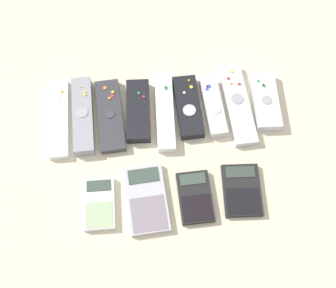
# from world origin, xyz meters

# --- Properties ---
(ground_plane) EXTENTS (3.00, 3.00, 0.00)m
(ground_plane) POSITION_xyz_m (0.00, 0.00, 0.00)
(ground_plane) COLOR beige
(remote_0) EXTENTS (0.05, 0.21, 0.02)m
(remote_0) POSITION_xyz_m (-0.25, 0.12, 0.01)
(remote_0) COLOR white
(remote_0) RESTS_ON ground_plane
(remote_1) EXTENTS (0.05, 0.20, 0.03)m
(remote_1) POSITION_xyz_m (-0.19, 0.12, 0.01)
(remote_1) COLOR gray
(remote_1) RESTS_ON ground_plane
(remote_2) EXTENTS (0.07, 0.19, 0.02)m
(remote_2) POSITION_xyz_m (-0.13, 0.12, 0.01)
(remote_2) COLOR #333338
(remote_2) RESTS_ON ground_plane
(remote_3) EXTENTS (0.06, 0.16, 0.03)m
(remote_3) POSITION_xyz_m (-0.06, 0.13, 0.01)
(remote_3) COLOR black
(remote_3) RESTS_ON ground_plane
(remote_4) EXTENTS (0.05, 0.21, 0.02)m
(remote_4) POSITION_xyz_m (-0.00, 0.12, 0.01)
(remote_4) COLOR white
(remote_4) RESTS_ON ground_plane
(remote_5) EXTENTS (0.06, 0.17, 0.02)m
(remote_5) POSITION_xyz_m (0.06, 0.13, 0.01)
(remote_5) COLOR black
(remote_5) RESTS_ON ground_plane
(remote_6) EXTENTS (0.05, 0.16, 0.02)m
(remote_6) POSITION_xyz_m (0.12, 0.12, 0.01)
(remote_6) COLOR silver
(remote_6) RESTS_ON ground_plane
(remote_7) EXTENTS (0.07, 0.22, 0.02)m
(remote_7) POSITION_xyz_m (0.18, 0.12, 0.01)
(remote_7) COLOR silver
(remote_7) RESTS_ON ground_plane
(remote_8) EXTENTS (0.06, 0.15, 0.02)m
(remote_8) POSITION_xyz_m (0.24, 0.13, 0.01)
(remote_8) COLOR silver
(remote_8) RESTS_ON ground_plane
(calculator_0) EXTENTS (0.07, 0.12, 0.02)m
(calculator_0) POSITION_xyz_m (-0.16, -0.10, 0.01)
(calculator_0) COLOR silver
(calculator_0) RESTS_ON ground_plane
(calculator_1) EXTENTS (0.10, 0.16, 0.02)m
(calculator_1) POSITION_xyz_m (-0.06, -0.09, 0.01)
(calculator_1) COLOR #B2B2B7
(calculator_1) RESTS_ON ground_plane
(calculator_2) EXTENTS (0.08, 0.12, 0.02)m
(calculator_2) POSITION_xyz_m (0.05, -0.10, 0.01)
(calculator_2) COLOR black
(calculator_2) RESTS_ON ground_plane
(calculator_3) EXTENTS (0.09, 0.12, 0.01)m
(calculator_3) POSITION_xyz_m (0.15, -0.09, 0.01)
(calculator_3) COLOR black
(calculator_3) RESTS_ON ground_plane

